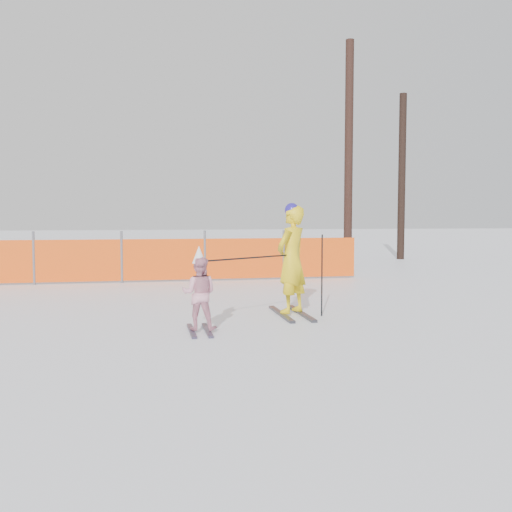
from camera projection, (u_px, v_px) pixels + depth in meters
The scene contains 6 objects.
ground at pixel (263, 328), 8.20m from camera, with size 120.00×120.00×0.00m, color white.
adult at pixel (292, 259), 9.20m from camera, with size 0.75×1.49×1.82m.
child at pixel (199, 293), 7.87m from camera, with size 0.57×0.95×1.20m.
ski_poles at pixel (282, 266), 8.78m from camera, with size 1.96×0.95×1.31m.
safety_fence at pixel (28, 261), 13.27m from camera, with size 15.91×0.06×1.25m.
tree_trunks at pixel (376, 166), 19.53m from camera, with size 3.24×2.71×7.14m.
Camera 1 is at (-1.63, -7.95, 1.60)m, focal length 40.00 mm.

